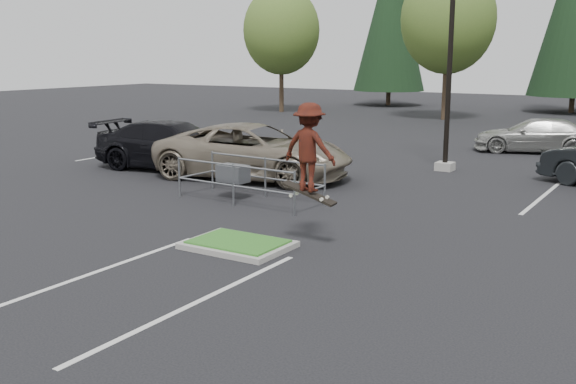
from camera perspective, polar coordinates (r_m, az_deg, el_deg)
The scene contains 12 objects.
ground at distance 14.78m, azimuth -4.24°, elevation -4.72°, with size 120.00×120.00×0.00m, color black.
grass_median at distance 14.76m, azimuth -4.25°, elevation -4.43°, with size 2.20×1.60×0.16m.
stall_lines at distance 20.42m, azimuth 2.67°, elevation -0.11°, with size 22.62×17.60×0.01m.
light_pole at distance 24.72m, azimuth 13.62°, elevation 12.26°, with size 0.70×0.60×10.12m.
decid_a at distance 49.18m, azimuth -0.56°, elevation 13.30°, with size 5.44×5.44×8.91m.
decid_b at distance 44.40m, azimuth 13.38°, elevation 13.77°, with size 5.89×5.89×9.64m.
conif_a at distance 56.17m, azimuth 8.69°, elevation 14.51°, with size 5.72×5.72×13.00m.
cart_corral at distance 19.49m, azimuth -4.35°, elevation 1.54°, with size 4.29×1.77×1.19m.
skateboarder at distance 14.50m, azimuth 1.82°, elevation 3.75°, with size 1.26×0.75×2.19m.
car_l_tan at distance 22.73m, azimuth -3.03°, elevation 3.45°, with size 3.07×6.66×1.85m, color gray.
car_l_black at distance 24.89m, azimuth -9.67°, elevation 3.91°, with size 2.46×6.06×1.76m, color black.
car_far_silver at distance 30.73m, azimuth 20.31°, elevation 4.51°, with size 2.03×4.99×1.45m, color #A6A6A1.
Camera 1 is at (8.41, -11.42, 4.16)m, focal length 42.00 mm.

